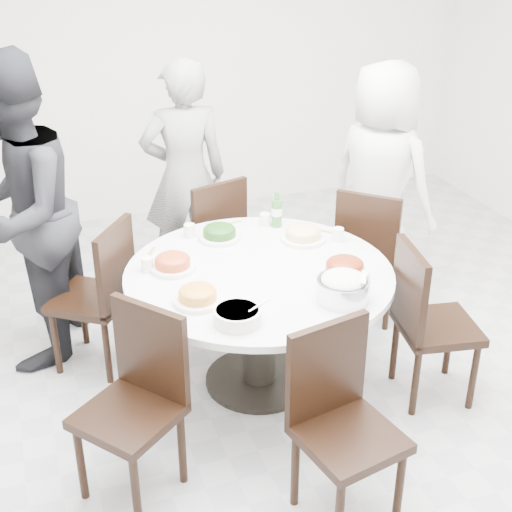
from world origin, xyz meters
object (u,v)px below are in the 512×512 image
object	(u,v)px
dining_table	(259,328)
rice_bowl	(343,290)
chair_sw	(128,412)
soup_bowl	(237,316)
chair_n	(205,240)
beverage_bottle	(277,209)
chair_se	(438,323)
chair_nw	(90,296)
diner_middle	(185,177)
diner_left	(18,215)
chair_s	(350,434)
chair_ne	(372,251)
diner_right	(380,182)

from	to	relation	value
dining_table	rice_bowl	xyz separation A→B (m)	(0.30, -0.44, 0.43)
chair_sw	soup_bowl	size ratio (longest dim) A/B	4.00
chair_n	beverage_bottle	world-z (taller)	beverage_bottle
chair_se	soup_bowl	size ratio (longest dim) A/B	4.00
chair_nw	rice_bowl	world-z (taller)	chair_nw
diner_middle	diner_left	bearing A→B (deg)	30.83
chair_s	soup_bowl	world-z (taller)	chair_s
dining_table	diner_middle	xyz separation A→B (m)	(-0.07, 1.35, 0.47)
chair_ne	chair_n	distance (m)	1.15
chair_ne	chair_s	size ratio (longest dim) A/B	1.00
diner_middle	beverage_bottle	bearing A→B (deg)	119.32
dining_table	diner_right	distance (m)	1.52
chair_ne	soup_bowl	xyz separation A→B (m)	(-1.28, -0.97, 0.31)
chair_ne	chair_nw	xyz separation A→B (m)	(-1.88, 0.03, 0.00)
chair_ne	chair_n	xyz separation A→B (m)	(-1.01, 0.55, 0.00)
diner_middle	chair_se	bearing A→B (deg)	122.95
chair_sw	soup_bowl	bearing A→B (deg)	66.05
chair_n	chair_se	world-z (taller)	same
dining_table	diner_right	bearing A→B (deg)	34.43
diner_middle	rice_bowl	size ratio (longest dim) A/B	6.16
chair_nw	diner_right	xyz separation A→B (m)	(2.08, 0.29, 0.36)
dining_table	rice_bowl	world-z (taller)	rice_bowl
soup_bowl	rice_bowl	bearing A→B (deg)	2.33
chair_n	beverage_bottle	size ratio (longest dim) A/B	4.11
dining_table	soup_bowl	distance (m)	0.68
chair_nw	chair_sw	xyz separation A→B (m)	(0.01, -1.15, 0.00)
chair_ne	chair_se	xyz separation A→B (m)	(-0.09, -0.94, 0.00)
chair_ne	diner_left	bearing A→B (deg)	36.92
dining_table	chair_nw	bearing A→B (deg)	148.87
dining_table	chair_ne	bearing A→B (deg)	26.85
chair_n	soup_bowl	bearing A→B (deg)	62.70
chair_sw	chair_se	bearing A→B (deg)	57.60
diner_middle	soup_bowl	distance (m)	1.83
chair_sw	diner_right	size ratio (longest dim) A/B	0.57
chair_sw	diner_middle	xyz separation A→B (m)	(0.80, 1.97, 0.37)
chair_s	chair_ne	bearing A→B (deg)	47.51
chair_se	diner_middle	distance (m)	2.07
chair_nw	beverage_bottle	world-z (taller)	beverage_bottle
chair_sw	rice_bowl	xyz separation A→B (m)	(1.17, 0.17, 0.33)
beverage_bottle	diner_left	bearing A→B (deg)	170.98
chair_se	diner_left	distance (m)	2.49
rice_bowl	diner_middle	bearing A→B (deg)	101.60
dining_table	chair_se	distance (m)	1.01
chair_ne	diner_right	world-z (taller)	diner_right
chair_ne	chair_sw	distance (m)	2.18
chair_s	diner_right	world-z (taller)	diner_right
chair_n	soup_bowl	size ratio (longest dim) A/B	4.00
chair_ne	chair_n	bearing A→B (deg)	15.50
chair_sw	chair_ne	bearing A→B (deg)	82.82
chair_n	chair_nw	xyz separation A→B (m)	(-0.86, -0.52, 0.00)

